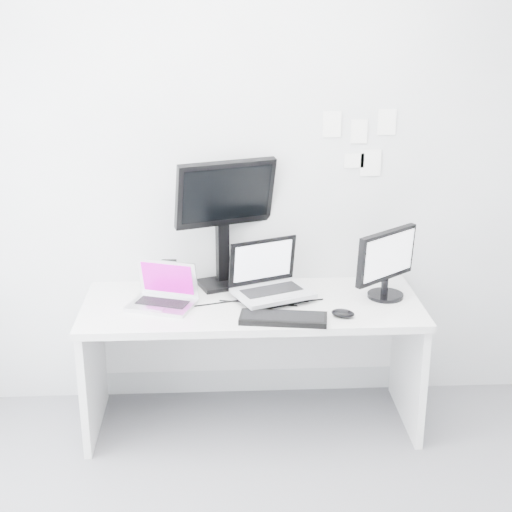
# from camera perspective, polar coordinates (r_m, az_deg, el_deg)

# --- Properties ---
(back_wall) EXTENTS (3.60, 0.00, 3.60)m
(back_wall) POSITION_cam_1_polar(r_m,az_deg,el_deg) (4.10, -0.55, 6.32)
(back_wall) COLOR silver
(back_wall) RESTS_ON ground
(desk) EXTENTS (1.80, 0.70, 0.73)m
(desk) POSITION_cam_1_polar(r_m,az_deg,el_deg) (4.11, -0.30, -8.29)
(desk) COLOR silver
(desk) RESTS_ON ground
(macbook) EXTENTS (0.39, 0.34, 0.25)m
(macbook) POSITION_cam_1_polar(r_m,az_deg,el_deg) (3.89, -7.35, -2.25)
(macbook) COLOR #AFAFB4
(macbook) RESTS_ON desk
(speaker) EXTENTS (0.11, 0.11, 0.17)m
(speaker) POSITION_cam_1_polar(r_m,az_deg,el_deg) (4.13, -6.69, -1.53)
(speaker) COLOR black
(speaker) RESTS_ON desk
(dell_laptop) EXTENTS (0.48, 0.43, 0.32)m
(dell_laptop) POSITION_cam_1_polar(r_m,az_deg,el_deg) (3.93, 1.32, -1.26)
(dell_laptop) COLOR #AAACB2
(dell_laptop) RESTS_ON desk
(rear_monitor) EXTENTS (0.58, 0.37, 0.75)m
(rear_monitor) POSITION_cam_1_polar(r_m,az_deg,el_deg) (4.08, -2.46, 2.64)
(rear_monitor) COLOR black
(rear_monitor) RESTS_ON desk
(samsung_monitor) EXTENTS (0.45, 0.42, 0.39)m
(samsung_monitor) POSITION_cam_1_polar(r_m,az_deg,el_deg) (4.02, 10.06, -0.55)
(samsung_monitor) COLOR black
(samsung_monitor) RESTS_ON desk
(keyboard) EXTENTS (0.46, 0.22, 0.03)m
(keyboard) POSITION_cam_1_polar(r_m,az_deg,el_deg) (3.73, 2.11, -4.82)
(keyboard) COLOR black
(keyboard) RESTS_ON desk
(mouse) EXTENTS (0.14, 0.12, 0.04)m
(mouse) POSITION_cam_1_polar(r_m,az_deg,el_deg) (3.80, 6.70, -4.39)
(mouse) COLOR black
(mouse) RESTS_ON desk
(wall_note_0) EXTENTS (0.10, 0.00, 0.14)m
(wall_note_0) POSITION_cam_1_polar(r_m,az_deg,el_deg) (4.09, 5.86, 10.04)
(wall_note_0) COLOR white
(wall_note_0) RESTS_ON back_wall
(wall_note_1) EXTENTS (0.09, 0.00, 0.13)m
(wall_note_1) POSITION_cam_1_polar(r_m,az_deg,el_deg) (4.12, 7.93, 9.46)
(wall_note_1) COLOR white
(wall_note_1) RESTS_ON back_wall
(wall_note_2) EXTENTS (0.10, 0.00, 0.14)m
(wall_note_2) POSITION_cam_1_polar(r_m,az_deg,el_deg) (4.14, 10.03, 10.11)
(wall_note_2) COLOR white
(wall_note_2) RESTS_ON back_wall
(wall_note_3) EXTENTS (0.11, 0.00, 0.08)m
(wall_note_3) POSITION_cam_1_polar(r_m,az_deg,el_deg) (4.15, 7.56, 7.28)
(wall_note_3) COLOR white
(wall_note_3) RESTS_ON back_wall
(wall_note_4) EXTENTS (0.11, 0.00, 0.15)m
(wall_note_4) POSITION_cam_1_polar(r_m,az_deg,el_deg) (4.17, 8.81, 7.09)
(wall_note_4) COLOR white
(wall_note_4) RESTS_ON back_wall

